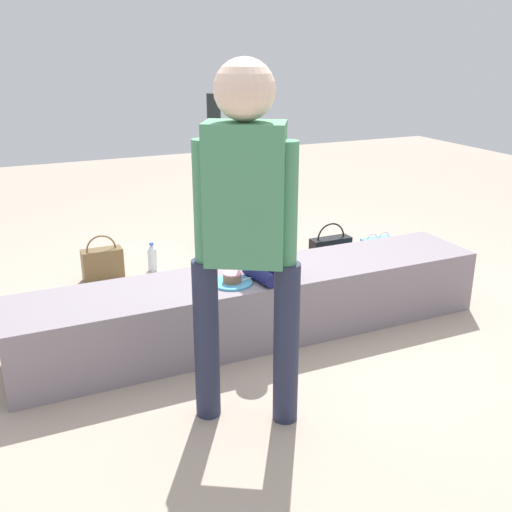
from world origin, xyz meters
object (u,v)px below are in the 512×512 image
(adult_standing, at_px, (245,218))
(gift_bag, at_px, (377,258))
(cake_plate, at_px, (232,280))
(water_bottle_far_side, at_px, (210,278))
(party_cup_red, at_px, (253,257))
(child_seated, at_px, (265,238))
(handbag_brown_canvas, at_px, (103,263))
(water_bottle_near_gift, at_px, (152,258))
(handbag_black_leather, at_px, (330,252))

(adult_standing, distance_m, gift_bag, 2.09)
(cake_plate, distance_m, gift_bag, 1.47)
(water_bottle_far_side, height_order, party_cup_red, water_bottle_far_side)
(adult_standing, xyz_separation_m, party_cup_red, (0.85, 1.82, -0.89))
(gift_bag, xyz_separation_m, party_cup_red, (-0.69, 0.64, -0.10))
(child_seated, relative_size, handbag_brown_canvas, 1.45)
(child_seated, xyz_separation_m, water_bottle_near_gift, (-0.31, 1.31, -0.50))
(gift_bag, relative_size, handbag_brown_canvas, 1.03)
(handbag_black_leather, relative_size, handbag_brown_canvas, 1.06)
(cake_plate, xyz_separation_m, gift_bag, (1.34, 0.54, -0.25))
(cake_plate, xyz_separation_m, handbag_black_leather, (1.14, 0.85, -0.28))
(child_seated, relative_size, cake_plate, 2.16)
(water_bottle_far_side, bearing_deg, water_bottle_near_gift, 116.70)
(water_bottle_near_gift, relative_size, handbag_brown_canvas, 0.66)
(water_bottle_near_gift, distance_m, water_bottle_far_side, 0.59)
(water_bottle_far_side, bearing_deg, party_cup_red, 35.55)
(adult_standing, relative_size, water_bottle_far_side, 8.61)
(adult_standing, distance_m, water_bottle_far_side, 1.75)
(water_bottle_near_gift, relative_size, handbag_black_leather, 0.62)
(adult_standing, bearing_deg, water_bottle_far_side, 76.11)
(gift_bag, relative_size, water_bottle_near_gift, 1.57)
(water_bottle_far_side, bearing_deg, cake_plate, -101.38)
(party_cup_red, xyz_separation_m, handbag_brown_canvas, (-1.12, 0.15, 0.07))
(party_cup_red, distance_m, handbag_black_leather, 0.59)
(cake_plate, distance_m, water_bottle_far_side, 0.91)
(gift_bag, height_order, water_bottle_far_side, gift_bag)
(child_seated, xyz_separation_m, gift_bag, (1.12, 0.49, -0.44))
(gift_bag, height_order, handbag_brown_canvas, gift_bag)
(cake_plate, distance_m, water_bottle_near_gift, 1.40)
(adult_standing, distance_m, handbag_brown_canvas, 2.15)
(child_seated, distance_m, handbag_black_leather, 1.31)
(handbag_black_leather, bearing_deg, handbag_brown_canvas, 163.49)
(child_seated, distance_m, party_cup_red, 1.33)
(adult_standing, bearing_deg, child_seated, 58.99)
(child_seated, bearing_deg, handbag_black_leather, 40.91)
(adult_standing, relative_size, handbag_brown_canvas, 4.69)
(water_bottle_far_side, relative_size, handbag_black_leather, 0.51)
(water_bottle_far_side, bearing_deg, gift_bag, -14.16)
(handbag_brown_canvas, bearing_deg, handbag_black_leather, -16.51)
(cake_plate, bearing_deg, handbag_black_leather, 36.76)
(handbag_black_leather, distance_m, handbag_brown_canvas, 1.68)
(child_seated, distance_m, water_bottle_far_side, 0.94)
(party_cup_red, relative_size, handbag_black_leather, 0.31)
(child_seated, xyz_separation_m, water_bottle_far_side, (-0.05, 0.78, -0.51))
(adult_standing, distance_m, water_bottle_near_gift, 2.17)
(child_seated, relative_size, gift_bag, 1.41)
(child_seated, bearing_deg, party_cup_red, 68.90)
(handbag_black_leather, bearing_deg, water_bottle_near_gift, 157.82)
(adult_standing, distance_m, party_cup_red, 2.20)
(gift_bag, xyz_separation_m, handbag_black_leather, (-0.20, 0.31, -0.02))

